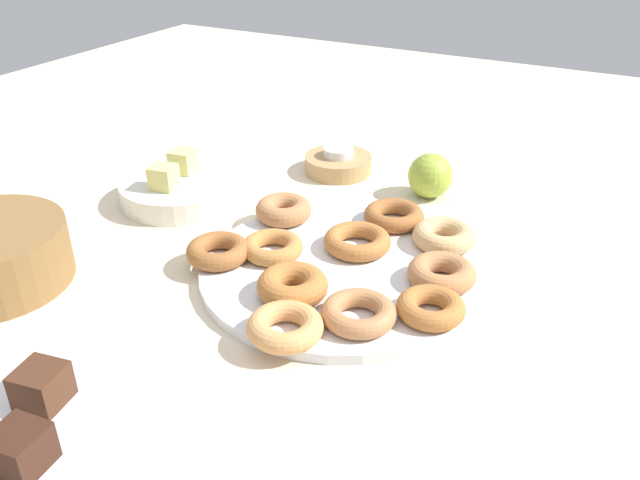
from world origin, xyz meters
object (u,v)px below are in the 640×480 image
at_px(cake_plate, 45,437).
at_px(donut_7, 444,236).
at_px(tealight, 338,152).
at_px(melon_chunk_right, 183,161).
at_px(donut_1, 356,241).
at_px(melon_chunk_left, 164,177).
at_px(donut_5, 394,215).
at_px(donut_9, 359,313).
at_px(candle_holder, 338,164).
at_px(donut_6, 284,210).
at_px(donut_plate, 341,270).
at_px(brownie_near, 21,449).
at_px(donut_10, 218,251).
at_px(brownie_far, 42,386).
at_px(donut_4, 292,286).
at_px(apple, 430,176).
at_px(fruit_bowl, 179,191).
at_px(donut_3, 431,308).
at_px(donut_0, 285,327).
at_px(donut_8, 442,273).
at_px(donut_2, 272,247).

bearing_deg(cake_plate, donut_7, -22.81).
distance_m(tealight, melon_chunk_right, 0.26).
xyz_separation_m(donut_1, cake_plate, (-0.43, 0.11, -0.02)).
height_order(cake_plate, melon_chunk_left, melon_chunk_left).
relative_size(donut_5, donut_9, 1.02).
bearing_deg(candle_holder, donut_5, -133.02).
relative_size(donut_5, donut_6, 1.06).
height_order(donut_plate, donut_5, donut_5).
bearing_deg(tealight, brownie_near, -175.25).
bearing_deg(donut_10, brownie_far, -178.25).
xyz_separation_m(donut_4, donut_7, (0.20, -0.12, -0.00)).
bearing_deg(donut_7, donut_plate, 139.22).
distance_m(donut_7, melon_chunk_right, 0.44).
xyz_separation_m(donut_7, apple, (0.16, 0.08, 0.01)).
xyz_separation_m(donut_1, donut_6, (0.03, 0.13, 0.00)).
xyz_separation_m(candle_holder, apple, (-0.02, -0.17, 0.02)).
bearing_deg(fruit_bowl, donut_3, -105.64).
relative_size(brownie_far, candle_holder, 0.37).
bearing_deg(brownie_far, donut_7, -26.92).
xyz_separation_m(donut_7, melon_chunk_right, (-0.00, 0.43, 0.03)).
height_order(brownie_near, tealight, brownie_near).
height_order(donut_6, brownie_far, brownie_far).
bearing_deg(donut_0, brownie_far, 142.16).
bearing_deg(candle_holder, donut_6, -174.63).
distance_m(donut_plate, donut_9, 0.12).
bearing_deg(apple, donut_9, -172.27).
bearing_deg(candle_holder, apple, -96.36).
xyz_separation_m(donut_3, candle_holder, (0.35, 0.29, -0.01)).
bearing_deg(brownie_near, donut_plate, -12.59).
xyz_separation_m(donut_plate, apple, (0.28, -0.02, 0.03)).
xyz_separation_m(donut_8, brownie_near, (-0.44, 0.22, 0.01)).
xyz_separation_m(donut_2, donut_3, (-0.03, -0.23, 0.00)).
distance_m(donut_9, donut_10, 0.22).
height_order(donut_1, donut_10, same).
height_order(donut_6, donut_7, donut_6).
bearing_deg(donut_9, brownie_far, 140.56).
relative_size(donut_plate, donut_4, 4.26).
bearing_deg(donut_4, apple, -6.14).
relative_size(donut_2, candle_holder, 0.70).
relative_size(donut_1, fruit_bowl, 0.49).
distance_m(donut_4, brownie_near, 0.34).
relative_size(donut_10, cake_plate, 0.36).
bearing_deg(fruit_bowl, donut_plate, -103.62).
bearing_deg(donut_2, donut_6, 22.58).
distance_m(fruit_bowl, apple, 0.40).
bearing_deg(melon_chunk_left, fruit_bowl, 0.00).
height_order(donut_plate, cake_plate, same).
bearing_deg(donut_2, donut_plate, -79.77).
bearing_deg(donut_9, donut_10, 80.01).
relative_size(donut_7, donut_8, 1.01).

